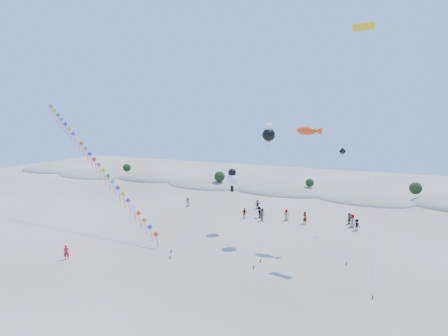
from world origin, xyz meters
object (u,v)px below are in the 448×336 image
flyer_foreground (66,252)px  kite_train (97,163)px  fish_kite (309,131)px  parafoil_kite (364,32)px

flyer_foreground → kite_train: bearing=62.9°
fish_kite → parafoil_kite: 11.31m
fish_kite → parafoil_kite: (5.24, -0.61, 10.00)m
kite_train → flyer_foreground: size_ratio=16.34×
fish_kite → parafoil_kite: bearing=-6.6°
kite_train → flyer_foreground: (4.69, -9.99, -8.03)m
kite_train → flyer_foreground: bearing=-64.9°
parafoil_kite → flyer_foreground: (-27.31, -13.82, -22.55)m
kite_train → parafoil_kite: 35.35m
kite_train → fish_kite: kite_train is taller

